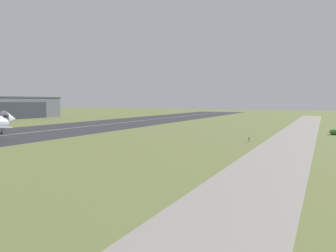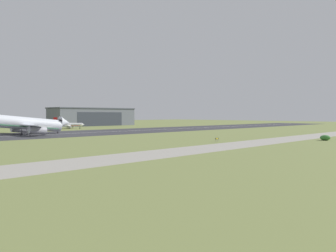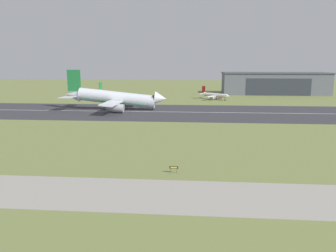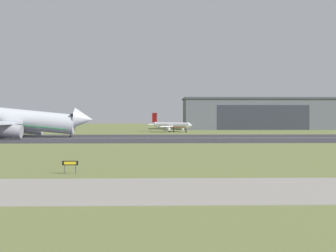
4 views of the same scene
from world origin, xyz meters
name	(u,v)px [view 1 (image 1 of 4)]	position (x,y,z in m)	size (l,w,h in m)	color
ground_plane	(198,134)	(0.00, 62.76, 0.00)	(739.99, 739.99, 0.00)	olive
runway_strip	(70,128)	(0.00, 125.53, 0.03)	(499.99, 52.43, 0.06)	#333338
runway_centreline	(70,128)	(0.00, 125.53, 0.07)	(449.99, 0.70, 0.01)	silver
taxiway_road	(293,139)	(0.00, 29.14, 0.03)	(374.99, 14.39, 0.05)	gray
hangar_building	(9,108)	(45.99, 222.89, 7.87)	(74.66, 26.26, 15.70)	slate
shrub_clump	(334,132)	(20.48, 16.34, 1.00)	(3.00, 3.75, 2.03)	#387533
runway_sign	(249,138)	(-14.72, 40.52, 1.09)	(1.73, 0.13, 1.44)	#4C4C51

